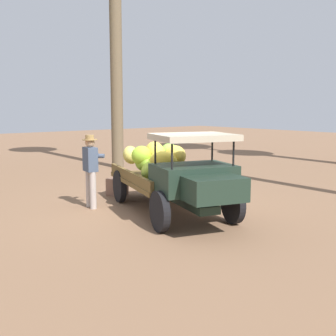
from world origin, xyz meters
TOP-DOWN VIEW (x-y plane):
  - ground_plane at (0.00, 0.00)m, footprint 60.00×60.00m
  - truck at (0.69, -0.05)m, footprint 4.66×2.78m
  - farmer at (-1.10, -1.09)m, footprint 0.52×0.48m
  - wooden_crate at (-1.95, 0.17)m, footprint 0.59×0.56m

SIDE VIEW (x-z plane):
  - ground_plane at x=0.00m, z-range 0.00..0.00m
  - wooden_crate at x=-1.95m, z-range 0.00..0.45m
  - truck at x=0.69m, z-range 0.00..1.84m
  - farmer at x=-1.10m, z-range 0.12..1.84m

